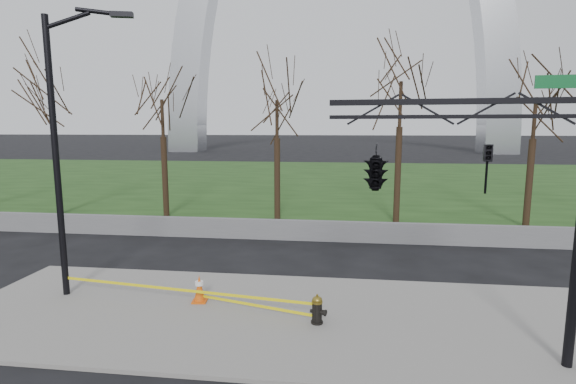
# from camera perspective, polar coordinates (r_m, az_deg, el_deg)

# --- Properties ---
(ground) EXTENTS (500.00, 500.00, 0.00)m
(ground) POSITION_cam_1_polar(r_m,az_deg,el_deg) (11.89, 0.33, -16.30)
(ground) COLOR black
(ground) RESTS_ON ground
(sidewalk) EXTENTS (18.00, 6.00, 0.10)m
(sidewalk) POSITION_cam_1_polar(r_m,az_deg,el_deg) (11.87, 0.33, -16.08)
(sidewalk) COLOR gray
(sidewalk) RESTS_ON ground
(grass_strip) EXTENTS (120.00, 40.00, 0.06)m
(grass_strip) POSITION_cam_1_polar(r_m,az_deg,el_deg) (41.03, 5.29, 1.58)
(grass_strip) COLOR #1C3A15
(grass_strip) RESTS_ON ground
(guardrail) EXTENTS (60.00, 0.30, 0.90)m
(guardrail) POSITION_cam_1_polar(r_m,az_deg,el_deg) (19.30, 3.15, -5.08)
(guardrail) COLOR #59595B
(guardrail) RESTS_ON ground
(tree_row) EXTENTS (41.70, 4.00, 7.91)m
(tree_row) POSITION_cam_1_polar(r_m,az_deg,el_deg) (22.99, -1.46, 5.96)
(tree_row) COLOR black
(tree_row) RESTS_ON ground
(fire_hydrant) EXTENTS (0.47, 0.32, 0.76)m
(fire_hydrant) POSITION_cam_1_polar(r_m,az_deg,el_deg) (11.30, 3.89, -15.19)
(fire_hydrant) COLOR black
(fire_hydrant) RESTS_ON sidewalk
(traffic_cone) EXTENTS (0.44, 0.44, 0.77)m
(traffic_cone) POSITION_cam_1_polar(r_m,az_deg,el_deg) (12.77, -11.54, -12.30)
(traffic_cone) COLOR #D5500B
(traffic_cone) RESTS_ON sidewalk
(street_light) EXTENTS (2.34, 0.79, 8.21)m
(street_light) POSITION_cam_1_polar(r_m,az_deg,el_deg) (13.83, -27.44, 6.35)
(street_light) COLOR black
(street_light) RESTS_ON ground
(traffic_signal_mast) EXTENTS (5.09, 2.52, 6.00)m
(traffic_signal_mast) POSITION_cam_1_polar(r_m,az_deg,el_deg) (9.44, 16.10, 3.05)
(traffic_signal_mast) COLOR black
(traffic_signal_mast) RESTS_ON ground
(caution_tape) EXTENTS (7.47, 1.02, 0.40)m
(caution_tape) POSITION_cam_1_polar(r_m,az_deg,el_deg) (12.28, -10.94, -13.10)
(caution_tape) COLOR yellow
(caution_tape) RESTS_ON ground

